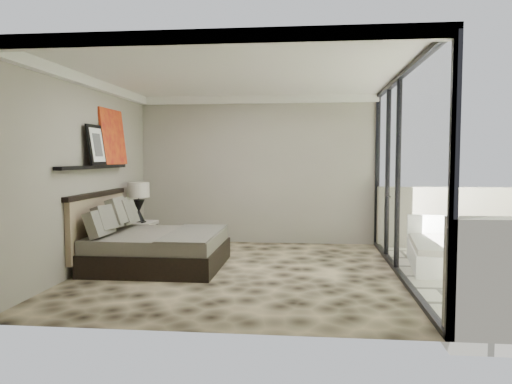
# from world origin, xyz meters

# --- Properties ---
(floor) EXTENTS (5.00, 5.00, 0.00)m
(floor) POSITION_xyz_m (0.00, 0.00, 0.00)
(floor) COLOR black
(floor) RESTS_ON ground
(ceiling) EXTENTS (4.50, 5.00, 0.02)m
(ceiling) POSITION_xyz_m (0.00, 0.00, 2.79)
(ceiling) COLOR silver
(ceiling) RESTS_ON back_wall
(back_wall) EXTENTS (4.50, 0.02, 2.80)m
(back_wall) POSITION_xyz_m (0.00, 2.49, 1.40)
(back_wall) COLOR gray
(back_wall) RESTS_ON floor
(left_wall) EXTENTS (0.02, 5.00, 2.80)m
(left_wall) POSITION_xyz_m (-2.24, 0.00, 1.40)
(left_wall) COLOR gray
(left_wall) RESTS_ON floor
(glass_wall) EXTENTS (0.08, 5.00, 2.80)m
(glass_wall) POSITION_xyz_m (2.25, 0.00, 1.40)
(glass_wall) COLOR white
(glass_wall) RESTS_ON floor
(picture_ledge) EXTENTS (0.12, 2.20, 0.05)m
(picture_ledge) POSITION_xyz_m (-2.18, 0.10, 1.50)
(picture_ledge) COLOR black
(picture_ledge) RESTS_ON left_wall
(bed) EXTENTS (1.93, 1.88, 1.07)m
(bed) POSITION_xyz_m (-1.35, 0.20, 0.32)
(bed) COLOR black
(bed) RESTS_ON floor
(nightstand) EXTENTS (0.68, 0.68, 0.57)m
(nightstand) POSITION_xyz_m (-1.98, 1.39, 0.28)
(nightstand) COLOR black
(nightstand) RESTS_ON floor
(table_lamp) EXTENTS (0.38, 0.38, 0.69)m
(table_lamp) POSITION_xyz_m (-1.96, 1.38, 0.96)
(table_lamp) COLOR black
(table_lamp) RESTS_ON nightstand
(abstract_canvas) EXTENTS (0.13, 0.90, 0.90)m
(abstract_canvas) POSITION_xyz_m (-2.19, 0.87, 1.97)
(abstract_canvas) COLOR #B42B0F
(abstract_canvas) RESTS_ON picture_ledge
(framed_print) EXTENTS (0.11, 0.50, 0.60)m
(framed_print) POSITION_xyz_m (-2.14, 0.08, 1.82)
(framed_print) COLOR black
(framed_print) RESTS_ON picture_ledge
(ottoman) EXTENTS (0.58, 0.58, 0.52)m
(ottoman) POSITION_xyz_m (4.14, 1.40, 0.26)
(ottoman) COLOR white
(ottoman) RESTS_ON terrace_slab
(lounger) EXTENTS (1.07, 1.84, 0.69)m
(lounger) POSITION_xyz_m (2.97, 0.69, 0.21)
(lounger) COLOR white
(lounger) RESTS_ON terrace_slab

